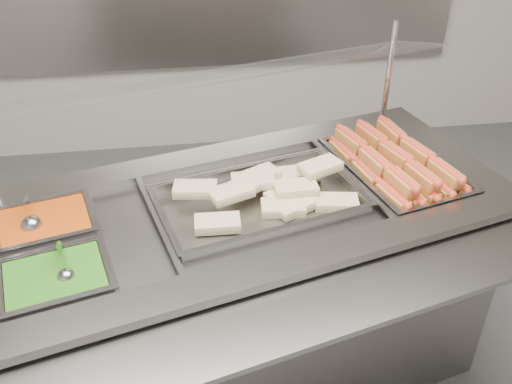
{
  "coord_description": "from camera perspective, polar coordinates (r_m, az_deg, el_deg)",
  "views": [
    {
      "loc": [
        -0.28,
        -1.11,
        1.98
      ],
      "look_at": [
        -0.05,
        0.48,
        0.9
      ],
      "focal_mm": 40.0,
      "sensor_mm": 36.0,
      "label": 1
    }
  ],
  "objects": [
    {
      "name": "pan_hotdogs",
      "position": [
        2.21,
        13.58,
        1.79
      ],
      "size": [
        0.46,
        0.61,
        0.1
      ],
      "color": "gray",
      "rests_on": "steam_counter"
    },
    {
      "name": "serving_spoon",
      "position": [
        1.72,
        -18.57,
        -7.53
      ],
      "size": [
        0.07,
        0.17,
        0.14
      ],
      "color": "#A0A1A5",
      "rests_on": "pan_peas"
    },
    {
      "name": "sneeze_guard",
      "position": [
        1.94,
        -3.86,
        11.24
      ],
      "size": [
        1.64,
        0.69,
        0.43
      ],
      "color": "silver",
      "rests_on": "steam_counter"
    },
    {
      "name": "steam_counter",
      "position": [
        2.21,
        -1.19,
        -10.3
      ],
      "size": [
        1.99,
        1.26,
        0.88
      ],
      "color": "slate",
      "rests_on": "ground"
    },
    {
      "name": "tray_rail",
      "position": [
        1.61,
        5.4,
        -11.62
      ],
      "size": [
        1.77,
        0.78,
        0.05
      ],
      "color": "gray",
      "rests_on": "steam_counter"
    },
    {
      "name": "pan_beans",
      "position": [
        1.98,
        -20.18,
        -3.6
      ],
      "size": [
        0.34,
        0.3,
        0.1
      ],
      "color": "gray",
      "rests_on": "steam_counter"
    },
    {
      "name": "tortilla_wraps",
      "position": [
        1.96,
        1.81,
        0.11
      ],
      "size": [
        0.63,
        0.35,
        0.09
      ],
      "color": "beige",
      "rests_on": "pan_wraps"
    },
    {
      "name": "pan_wraps",
      "position": [
        1.96,
        0.26,
        -1.1
      ],
      "size": [
        0.74,
        0.55,
        0.07
      ],
      "color": "gray",
      "rests_on": "steam_counter"
    },
    {
      "name": "hotdogs_in_buns",
      "position": [
        2.18,
        13.61,
        2.76
      ],
      "size": [
        0.41,
        0.55,
        0.11
      ],
      "color": "#96551F",
      "rests_on": "pan_hotdogs"
    },
    {
      "name": "pan_peas",
      "position": [
        1.76,
        -19.25,
        -8.84
      ],
      "size": [
        0.34,
        0.3,
        0.1
      ],
      "color": "gray",
      "rests_on": "steam_counter"
    },
    {
      "name": "ladle",
      "position": [
        1.95,
        -21.53,
        -2.99
      ],
      "size": [
        0.08,
        0.19,
        0.14
      ],
      "color": "#A0A1A5",
      "rests_on": "pan_beans"
    }
  ]
}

